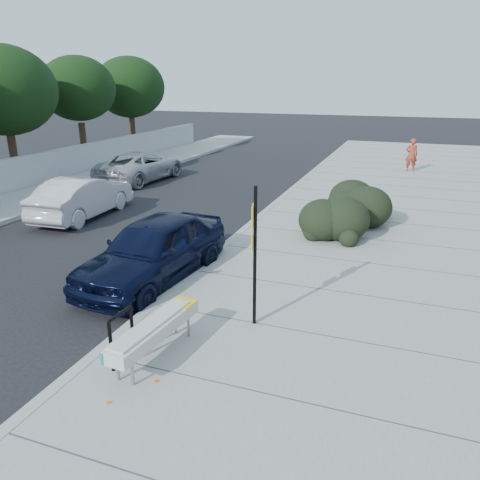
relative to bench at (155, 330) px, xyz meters
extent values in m
plane|color=black|center=(-1.04, 1.68, -0.66)|extent=(120.00, 120.00, 0.00)
cube|color=gray|center=(4.56, 6.68, -0.59)|extent=(11.20, 50.00, 0.15)
cube|color=#9E9E99|center=(-1.04, 6.68, -0.58)|extent=(0.22, 50.00, 0.17)
cube|color=#9E9E99|center=(-9.04, 6.68, -0.58)|extent=(0.22, 50.00, 0.17)
cylinder|color=#332114|center=(-13.54, 10.68, 0.54)|extent=(0.36, 0.36, 2.40)
ellipsoid|color=black|center=(-13.54, 10.68, 3.54)|extent=(4.60, 4.60, 3.91)
cylinder|color=#332114|center=(-13.54, 15.68, 0.54)|extent=(0.36, 0.36, 2.40)
ellipsoid|color=black|center=(-13.54, 15.68, 3.54)|extent=(4.00, 4.00, 3.40)
cylinder|color=#332114|center=(-13.54, 20.68, 0.54)|extent=(0.36, 0.36, 2.40)
ellipsoid|color=black|center=(-13.54, 20.68, 3.54)|extent=(4.40, 4.40, 3.74)
cylinder|color=gray|center=(-0.22, -0.80, -0.31)|extent=(0.05, 0.05, 0.41)
cylinder|color=gray|center=(0.06, -0.82, -0.31)|extent=(0.05, 0.05, 0.41)
cylinder|color=gray|center=(-0.06, 0.82, -0.31)|extent=(0.05, 0.05, 0.41)
cylinder|color=gray|center=(0.22, 0.79, -0.31)|extent=(0.05, 0.05, 0.41)
cylinder|color=gray|center=(-0.14, 0.01, -0.14)|extent=(0.20, 1.62, 0.04)
cylinder|color=gray|center=(0.14, -0.01, -0.14)|extent=(0.20, 1.62, 0.04)
cube|color=#B2B2B2|center=(0.00, 0.00, 0.01)|extent=(0.63, 2.17, 0.22)
cube|color=yellow|center=(0.08, 0.84, 0.13)|extent=(0.48, 0.47, 0.02)
cube|color=teal|center=(-0.29, -0.94, 0.01)|extent=(0.07, 0.25, 0.20)
cylinder|color=black|center=(-0.45, -0.61, -0.07)|extent=(0.06, 0.06, 0.89)
cylinder|color=black|center=(-0.42, -0.04, -0.07)|extent=(0.06, 0.06, 0.89)
cylinder|color=black|center=(-0.44, -0.32, 0.38)|extent=(0.09, 0.58, 0.06)
cube|color=black|center=(1.20, 1.68, 0.85)|extent=(0.08, 0.08, 2.72)
cube|color=yellow|center=(1.15, 1.66, 1.64)|extent=(0.10, 0.31, 0.44)
cube|color=yellow|center=(1.15, 1.66, 1.14)|extent=(0.10, 0.29, 0.34)
ellipsoid|color=black|center=(2.10, 8.68, 0.20)|extent=(2.82, 4.15, 1.42)
imported|color=black|center=(-1.84, 3.14, 0.12)|extent=(2.30, 4.76, 1.57)
imported|color=silver|center=(-7.04, 7.15, 0.06)|extent=(1.75, 4.44, 1.44)
imported|color=#ABADB1|center=(-8.54, 13.42, 0.04)|extent=(2.60, 5.15, 1.40)
imported|color=#9B3321|center=(3.68, 19.68, 0.33)|extent=(0.66, 0.48, 1.67)
camera|label=1|loc=(3.74, -6.01, 3.98)|focal=35.00mm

